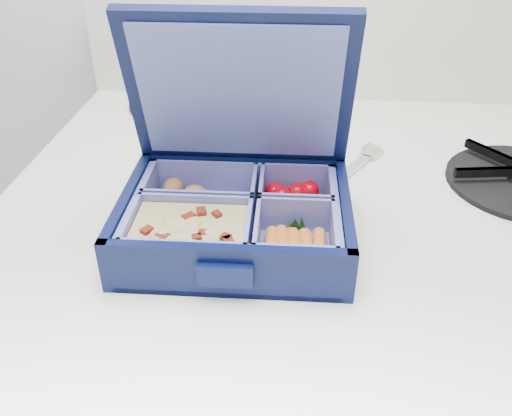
# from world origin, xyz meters

# --- Properties ---
(bento_box) EXTENTS (0.21, 0.16, 0.05)m
(bento_box) POSITION_xyz_m (-0.16, 1.55, 1.03)
(bento_box) COLOR #060D34
(bento_box) RESTS_ON stove
(burner_grate_rear) EXTENTS (0.23, 0.23, 0.02)m
(burner_grate_rear) POSITION_xyz_m (-0.26, 1.88, 1.01)
(burner_grate_rear) COLOR black
(burner_grate_rear) RESTS_ON stove
(fork) EXTENTS (0.11, 0.16, 0.01)m
(fork) POSITION_xyz_m (-0.06, 1.67, 1.01)
(fork) COLOR silver
(fork) RESTS_ON stove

